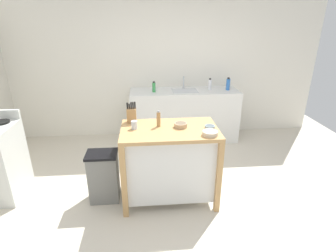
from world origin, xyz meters
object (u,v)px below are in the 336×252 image
knife_block (132,115)px  bottle_dish_soap (154,87)px  pepper_grinder (159,119)px  bottle_hand_soap (228,84)px  bowl_stoneware_deep (181,125)px  trash_bin (104,176)px  bowl_ceramic_wide (210,133)px  kitchen_island (169,160)px  bottle_spray_cleaner (210,84)px  bowl_ceramic_small (210,127)px  drinking_cup (134,125)px  sink_faucet (184,82)px

knife_block → bottle_dish_soap: size_ratio=1.37×
pepper_grinder → bottle_hand_soap: bottle_hand_soap is taller
bowl_stoneware_deep → trash_bin: (-0.92, -0.00, -0.63)m
bowl_ceramic_wide → bottle_hand_soap: bottle_hand_soap is taller
kitchen_island → bottle_spray_cleaner: bottle_spray_cleaner is taller
bowl_ceramic_small → pepper_grinder: 0.59m
knife_block → bottle_dish_soap: knife_block is taller
bowl_ceramic_small → bottle_hand_soap: bottle_hand_soap is taller
knife_block → trash_bin: 0.81m
bowl_stoneware_deep → bowl_ceramic_wide: bearing=-42.2°
drinking_cup → trash_bin: 0.76m
bowl_stoneware_deep → bottle_hand_soap: (1.05, 1.67, 0.06)m
drinking_cup → sink_faucet: 2.01m
bowl_ceramic_wide → bowl_ceramic_small: bearing=77.2°
drinking_cup → bottle_spray_cleaner: size_ratio=0.47×
bowl_stoneware_deep → bottle_spray_cleaner: bearing=66.7°
bowl_ceramic_wide → drinking_cup: 0.84m
kitchen_island → bowl_ceramic_small: 0.62m
knife_block → drinking_cup: (0.04, -0.21, -0.05)m
bowl_stoneware_deep → bottle_dish_soap: 1.65m
bowl_stoneware_deep → sink_faucet: bearing=80.9°
bowl_ceramic_small → bottle_hand_soap: 1.87m
trash_bin → bottle_hand_soap: bearing=40.2°
bottle_dish_soap → bowl_ceramic_wide: bearing=-74.5°
drinking_cup → knife_block: bearing=99.9°
bowl_ceramic_wide → sink_faucet: 2.09m
knife_block → bottle_spray_cleaner: (1.30, 1.53, -0.01)m
bowl_ceramic_wide → bottle_dish_soap: bearing=105.5°
trash_bin → bottle_dish_soap: bearing=67.5°
bowl_stoneware_deep → bottle_spray_cleaner: size_ratio=0.75×
bowl_ceramic_small → bottle_spray_cleaner: (0.42, 1.79, 0.06)m
sink_faucet → bottle_hand_soap: 0.78m
bowl_stoneware_deep → pepper_grinder: (-0.25, 0.04, 0.07)m
pepper_grinder → bottle_hand_soap: 2.08m
knife_block → pepper_grinder: (0.31, -0.16, -0.00)m
kitchen_island → bottle_dish_soap: bearing=93.9°
trash_bin → kitchen_island: bearing=-2.3°
bowl_stoneware_deep → drinking_cup: size_ratio=1.59×
bottle_dish_soap → bottle_spray_cleaner: bottle_spray_cleaner is taller
kitchen_island → bottle_hand_soap: (1.18, 1.70, 0.50)m
bottle_dish_soap → pepper_grinder: bearing=-90.2°
knife_block → bottle_spray_cleaner: 2.01m
kitchen_island → bowl_ceramic_small: bearing=-3.3°
kitchen_island → bottle_dish_soap: 1.74m
kitchen_island → drinking_cup: bearing=175.7°
kitchen_island → trash_bin: bearing=177.7°
bowl_ceramic_small → bottle_hand_soap: (0.73, 1.73, 0.07)m
pepper_grinder → drinking_cup: bearing=-170.2°
kitchen_island → trash_bin: kitchen_island is taller
knife_block → bottle_spray_cleaner: size_ratio=1.28×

